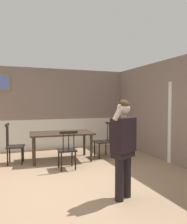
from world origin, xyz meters
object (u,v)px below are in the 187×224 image
chair_by_doorway (67,150)px  person_figure (124,142)px  dining_table (62,136)px  chair_near_window (104,141)px  chair_at_table_head (14,145)px

chair_by_doorway → person_figure: person_figure is taller
dining_table → chair_by_doorway: size_ratio=1.88×
chair_near_window → dining_table: bearing=86.1°
chair_at_table_head → chair_by_doorway: bearing=59.1°
dining_table → chair_near_window: chair_near_window is taller
chair_at_table_head → person_figure: size_ratio=0.64×
chair_near_window → chair_at_table_head: size_ratio=0.96×
chair_near_window → person_figure: size_ratio=0.61×
dining_table → chair_at_table_head: (-1.22, 0.08, -0.19)m
chair_by_doorway → chair_at_table_head: size_ratio=0.89×
dining_table → person_figure: bearing=-81.1°
chair_at_table_head → dining_table: bearing=94.2°
chair_near_window → chair_at_table_head: (-2.44, 0.16, 0.01)m
chair_by_doorway → chair_near_window: bearing=32.7°
chair_by_doorway → chair_at_table_head: chair_at_table_head is taller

